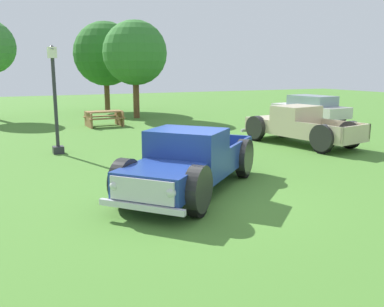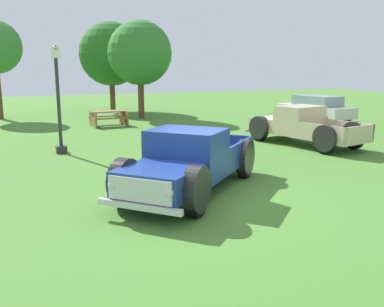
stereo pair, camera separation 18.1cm
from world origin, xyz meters
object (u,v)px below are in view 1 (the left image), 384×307
(pickup_truck_foreground, at_px, (186,164))
(pickup_truck_behind_left, at_px, (294,125))
(sedan_distant_a, at_px, (310,108))
(lamp_post_near, at_px, (55,98))
(oak_tree_center, at_px, (135,53))
(picnic_table, at_px, (104,117))
(oak_tree_west, at_px, (105,54))

(pickup_truck_foreground, distance_m, pickup_truck_behind_left, 7.96)
(sedan_distant_a, bearing_deg, lamp_post_near, -166.61)
(sedan_distant_a, distance_m, oak_tree_center, 10.44)
(pickup_truck_foreground, height_order, pickup_truck_behind_left, pickup_truck_foreground)
(lamp_post_near, relative_size, picnic_table, 1.98)
(oak_tree_center, bearing_deg, oak_tree_west, 96.78)
(sedan_distant_a, xyz_separation_m, oak_tree_west, (-8.73, 10.54, 3.10))
(lamp_post_near, height_order, oak_tree_west, oak_tree_west)
(sedan_distant_a, xyz_separation_m, oak_tree_center, (-8.16, 5.77, 3.01))
(lamp_post_near, bearing_deg, oak_tree_west, 69.47)
(pickup_truck_behind_left, height_order, lamp_post_near, lamp_post_near)
(pickup_truck_behind_left, height_order, oak_tree_west, oak_tree_west)
(pickup_truck_foreground, bearing_deg, picnic_table, 85.03)
(pickup_truck_foreground, bearing_deg, oak_tree_west, 81.09)
(pickup_truck_foreground, distance_m, sedan_distant_a, 15.25)
(sedan_distant_a, distance_m, picnic_table, 11.19)
(sedan_distant_a, xyz_separation_m, picnic_table, (-10.79, 2.95, -0.26))
(sedan_distant_a, bearing_deg, pickup_truck_foreground, -141.15)
(picnic_table, height_order, oak_tree_center, oak_tree_center)
(sedan_distant_a, height_order, oak_tree_center, oak_tree_center)
(pickup_truck_behind_left, xyz_separation_m, sedan_distant_a, (5.23, 5.18, 0.05))
(picnic_table, relative_size, oak_tree_west, 0.31)
(lamp_post_near, bearing_deg, oak_tree_center, 57.66)
(pickup_truck_behind_left, xyz_separation_m, oak_tree_center, (-2.93, 10.95, 3.06))
(oak_tree_west, bearing_deg, picnic_table, -105.21)
(pickup_truck_foreground, distance_m, picnic_table, 12.57)
(pickup_truck_behind_left, height_order, oak_tree_center, oak_tree_center)
(picnic_table, relative_size, oak_tree_center, 0.33)
(pickup_truck_foreground, distance_m, oak_tree_center, 16.08)
(picnic_table, height_order, oak_tree_west, oak_tree_west)
(picnic_table, bearing_deg, pickup_truck_behind_left, -55.65)
(pickup_truck_behind_left, xyz_separation_m, lamp_post_near, (-8.68, 1.87, 1.22))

